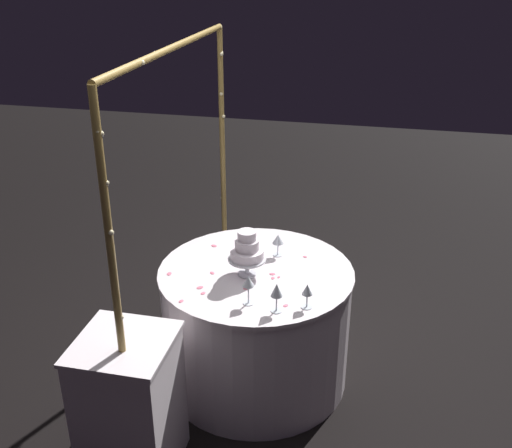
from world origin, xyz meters
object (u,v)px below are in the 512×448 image
wine_glass_1 (248,283)px  wine_glass_2 (277,291)px  wine_glass_3 (278,240)px  decorative_arch (179,175)px  side_table (130,405)px  tiered_cake (247,250)px  wine_glass_0 (307,291)px  main_table (256,325)px

wine_glass_1 → wine_glass_2: (-0.04, -0.16, -0.01)m
wine_glass_2 → wine_glass_3: bearing=10.1°
wine_glass_2 → wine_glass_1: bearing=75.4°
decorative_arch → wine_glass_3: size_ratio=14.68×
side_table → tiered_cake: 1.03m
wine_glass_0 → side_table: bearing=122.0°
decorative_arch → wine_glass_3: bearing=-68.0°
tiered_cake → wine_glass_0: size_ratio=2.01×
tiered_cake → wine_glass_3: 0.31m
main_table → tiered_cake: bearing=146.2°
decorative_arch → wine_glass_1: size_ratio=12.35×
decorative_arch → wine_glass_0: bearing=-112.5°
decorative_arch → wine_glass_2: (-0.40, -0.64, -0.44)m
decorative_arch → wine_glass_0: (-0.33, -0.79, -0.46)m
wine_glass_3 → decorative_arch: bearing=112.0°
wine_glass_0 → wine_glass_1: 0.31m
wine_glass_3 → wine_glass_1: bearing=174.9°
decorative_arch → side_table: bearing=178.2°
decorative_arch → wine_glass_3: decorative_arch is taller
side_table → wine_glass_0: size_ratio=5.65×
main_table → wine_glass_1: bearing=-173.9°
wine_glass_0 → wine_glass_3: same height
tiered_cake → wine_glass_3: (0.27, -0.13, -0.06)m
wine_glass_1 → wine_glass_2: bearing=-104.6°
decorative_arch → wine_glass_2: 0.87m
wine_glass_1 → main_table: bearing=6.1°
decorative_arch → wine_glass_2: bearing=-121.9°
decorative_arch → wine_glass_1: bearing=-126.6°
tiered_cake → wine_glass_3: bearing=-25.0°
side_table → wine_glass_2: 0.94m
tiered_cake → wine_glass_1: size_ratio=1.68×
side_table → wine_glass_2: (0.44, -0.66, 0.50)m
wine_glass_1 → wine_glass_3: (0.57, -0.05, -0.02)m
side_table → tiered_cake: bearing=-29.0°
wine_glass_2 → wine_glass_3: size_ratio=1.19×
decorative_arch → main_table: (-0.00, -0.44, -0.94)m
decorative_arch → side_table: 1.25m
main_table → wine_glass_3: 0.54m
main_table → wine_glass_2: size_ratio=6.98×
wine_glass_1 → tiered_cake: bearing=14.7°
wine_glass_0 → decorative_arch: bearing=67.5°
main_table → wine_glass_1: size_ratio=6.97×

